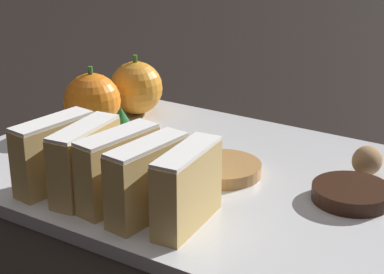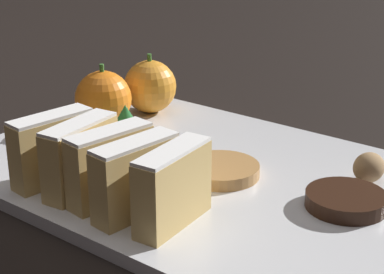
{
  "view_description": "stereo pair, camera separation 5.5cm",
  "coord_description": "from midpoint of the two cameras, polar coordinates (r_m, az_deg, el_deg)",
  "views": [
    {
      "loc": [
        -0.47,
        -0.3,
        0.25
      ],
      "look_at": [
        0.0,
        0.0,
        0.04
      ],
      "focal_mm": 60.0,
      "sensor_mm": 36.0,
      "label": 1
    },
    {
      "loc": [
        -0.44,
        -0.35,
        0.25
      ],
      "look_at": [
        0.0,
        0.0,
        0.04
      ],
      "focal_mm": 60.0,
      "sensor_mm": 36.0,
      "label": 2
    }
  ],
  "objects": [
    {
      "name": "stollen_slice_fifth",
      "position": [
        0.57,
        -14.86,
        -1.51
      ],
      "size": [
        0.08,
        0.03,
        0.06
      ],
      "color": "tan",
      "rests_on": "serving_platter"
    },
    {
      "name": "gingerbread_cookie",
      "position": [
        0.59,
        -0.11,
        -3.02
      ],
      "size": [
        0.07,
        0.07,
        0.01
      ],
      "color": "#B27F47",
      "rests_on": "serving_platter"
    },
    {
      "name": "stollen_slice_front",
      "position": [
        0.49,
        -3.64,
        -4.58
      ],
      "size": [
        0.08,
        0.03,
        0.06
      ],
      "color": "tan",
      "rests_on": "serving_platter"
    },
    {
      "name": "evergreen_sprig",
      "position": [
        0.64,
        -8.76,
        0.58
      ],
      "size": [
        0.06,
        0.06,
        0.05
      ],
      "color": "#23662D",
      "rests_on": "serving_platter"
    },
    {
      "name": "stollen_slice_fourth",
      "position": [
        0.55,
        -12.31,
        -2.17
      ],
      "size": [
        0.08,
        0.03,
        0.06
      ],
      "color": "tan",
      "rests_on": "serving_platter"
    },
    {
      "name": "orange_far",
      "position": [
        0.71,
        -11.09,
        3.07
      ],
      "size": [
        0.06,
        0.06,
        0.07
      ],
      "color": "orange",
      "rests_on": "serving_platter"
    },
    {
      "name": "orange_near",
      "position": [
        0.75,
        -7.1,
        4.33
      ],
      "size": [
        0.06,
        0.06,
        0.07
      ],
      "color": "orange",
      "rests_on": "serving_platter"
    },
    {
      "name": "ground_plane",
      "position": [
        0.61,
        -2.58,
        -3.72
      ],
      "size": [
        6.0,
        6.0,
        0.0
      ],
      "primitive_type": "plane",
      "color": "black"
    },
    {
      "name": "serving_platter",
      "position": [
        0.61,
        -2.59,
        -3.2
      ],
      "size": [
        0.31,
        0.43,
        0.01
      ],
      "color": "silver",
      "rests_on": "ground_plane"
    },
    {
      "name": "stollen_slice_second",
      "position": [
        0.51,
        -7.07,
        -3.9
      ],
      "size": [
        0.08,
        0.03,
        0.06
      ],
      "color": "tan",
      "rests_on": "serving_platter"
    },
    {
      "name": "walnut",
      "position": [
        0.6,
        12.8,
        -2.1
      ],
      "size": [
        0.03,
        0.03,
        0.03
      ],
      "color": "#9E7A51",
      "rests_on": "serving_platter"
    },
    {
      "name": "chocolate_cookie",
      "position": [
        0.55,
        11.25,
        -5.0
      ],
      "size": [
        0.07,
        0.07,
        0.01
      ],
      "color": "black",
      "rests_on": "serving_platter"
    },
    {
      "name": "stollen_slice_third",
      "position": [
        0.53,
        -9.53,
        -2.87
      ],
      "size": [
        0.08,
        0.03,
        0.06
      ],
      "color": "tan",
      "rests_on": "serving_platter"
    }
  ]
}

